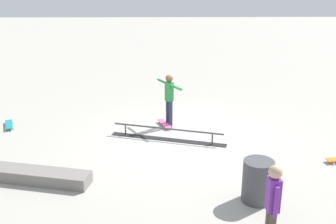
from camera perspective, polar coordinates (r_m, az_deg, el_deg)
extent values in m
plane|color=#ADA89E|center=(11.54, 2.42, -3.86)|extent=(60.00, 60.00, 0.00)
cube|color=black|center=(11.53, -0.04, -3.84)|extent=(3.24, 1.16, 0.01)
cylinder|color=#47474C|center=(11.22, 6.17, -3.74)|extent=(0.04, 0.04, 0.33)
cylinder|color=#47474C|center=(11.84, -5.92, -2.47)|extent=(0.04, 0.04, 0.33)
cylinder|color=#47474C|center=(11.40, -0.04, -2.34)|extent=(3.03, 0.93, 0.05)
cube|color=gray|center=(9.80, -17.85, -8.41)|extent=(2.56, 1.06, 0.28)
cylinder|color=#2D3351|center=(12.42, -0.03, -0.11)|extent=(0.16, 0.16, 0.81)
cylinder|color=#2D3351|center=(12.29, 0.36, -0.32)|extent=(0.16, 0.16, 0.81)
cube|color=#2D8C42|center=(12.14, 0.17, 2.87)|extent=(0.27, 0.28, 0.58)
sphere|color=brown|center=(12.03, 0.17, 4.69)|extent=(0.22, 0.22, 0.22)
cylinder|color=#2D8C42|center=(12.39, -0.74, 4.27)|extent=(0.34, 0.51, 0.07)
cylinder|color=#2D8C42|center=(11.77, 1.12, 3.44)|extent=(0.34, 0.51, 0.07)
cube|color=#E05993|center=(12.47, -0.48, -1.61)|extent=(0.46, 0.82, 0.02)
cylinder|color=white|center=(12.29, 0.47, -2.20)|extent=(0.05, 0.06, 0.05)
cylinder|color=white|center=(12.22, -0.54, -2.34)|extent=(0.05, 0.06, 0.05)
cylinder|color=white|center=(12.77, -0.41, -1.36)|extent=(0.05, 0.06, 0.05)
cylinder|color=white|center=(12.69, -1.39, -1.49)|extent=(0.05, 0.06, 0.05)
cube|color=purple|center=(6.91, 14.42, -11.05)|extent=(0.21, 0.23, 0.59)
sphere|color=tan|center=(6.72, 14.71, -8.06)|extent=(0.22, 0.22, 0.22)
cylinder|color=purple|center=(6.82, 14.79, -12.04)|extent=(0.08, 0.08, 0.55)
cylinder|color=purple|center=(7.06, 14.00, -10.84)|extent=(0.08, 0.08, 0.55)
cylinder|color=white|center=(11.07, 21.44, -6.18)|extent=(0.06, 0.04, 0.05)
cylinder|color=white|center=(10.89, 22.04, -6.68)|extent=(0.06, 0.04, 0.05)
cube|color=teal|center=(13.32, -21.22, -1.60)|extent=(0.47, 0.82, 0.02)
cylinder|color=white|center=(13.08, -20.66, -2.16)|extent=(0.05, 0.06, 0.05)
cylinder|color=white|center=(13.08, -21.66, -2.28)|extent=(0.05, 0.06, 0.05)
cylinder|color=white|center=(13.59, -20.74, -1.36)|extent=(0.05, 0.06, 0.05)
cylinder|color=white|center=(13.59, -21.70, -1.48)|extent=(0.05, 0.06, 0.05)
cylinder|color=#47474C|center=(8.67, 12.33, -9.34)|extent=(0.63, 0.63, 0.90)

